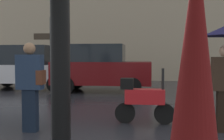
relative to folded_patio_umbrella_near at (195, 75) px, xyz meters
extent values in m
cylinder|color=black|center=(-0.71, -0.35, -0.13)|extent=(0.10, 0.10, 2.55)
cone|color=maroon|center=(0.00, 0.00, 0.19)|extent=(0.28, 0.28, 1.22)
cube|color=black|center=(1.26, 3.85, -0.99)|extent=(0.27, 0.17, 0.82)
cube|color=black|center=(-2.55, 3.42, -0.98)|extent=(0.28, 0.18, 0.85)
cube|color=#1E2D47|center=(-2.55, 3.42, -0.21)|extent=(0.51, 0.23, 0.69)
sphere|color=#936B4C|center=(-2.55, 3.42, 0.25)|extent=(0.23, 0.23, 0.23)
cube|color=#512819|center=(-2.32, 3.42, -0.31)|extent=(0.12, 0.24, 0.28)
cylinder|color=black|center=(0.14, 4.32, -1.17)|extent=(0.46, 0.09, 0.46)
cylinder|color=black|center=(-0.73, 4.32, -1.17)|extent=(0.46, 0.09, 0.46)
cube|color=red|center=(-0.29, 4.32, -0.79)|extent=(0.87, 0.32, 0.32)
cube|color=black|center=(-0.69, 4.32, -0.51)|extent=(0.28, 0.28, 0.24)
cylinder|color=black|center=(0.10, 4.32, -0.44)|extent=(0.06, 0.06, 0.55)
cube|color=#590C0F|center=(-2.06, 9.40, -0.61)|extent=(4.03, 1.70, 0.92)
cube|color=black|center=(-2.26, 9.40, 0.21)|extent=(2.22, 1.56, 0.71)
cylinder|color=black|center=(-0.75, 10.25, -1.07)|extent=(0.67, 0.18, 0.67)
cylinder|color=black|center=(-0.75, 8.55, -1.07)|extent=(0.67, 0.18, 0.67)
cylinder|color=black|center=(-3.37, 10.25, -1.07)|extent=(0.67, 0.18, 0.67)
cylinder|color=black|center=(-3.37, 8.55, -1.07)|extent=(0.67, 0.18, 0.67)
cube|color=silver|center=(-5.45, 9.80, -0.68)|extent=(4.56, 1.68, 0.78)
cube|color=black|center=(-5.67, 9.80, 0.13)|extent=(2.51, 1.54, 0.84)
cylinder|color=black|center=(-3.96, 10.64, -1.07)|extent=(0.66, 0.18, 0.66)
cylinder|color=black|center=(-3.96, 8.96, -1.07)|extent=(0.66, 0.18, 0.66)
cylinder|color=black|center=(-6.93, 10.64, -1.07)|extent=(0.66, 0.18, 0.66)
cylinder|color=black|center=(-3.00, 5.91, -0.09)|extent=(0.08, 0.08, 2.62)
cube|color=#33281E|center=(-2.72, 5.91, 0.96)|extent=(0.56, 0.04, 0.18)
cube|color=#33281E|center=(-3.26, 5.91, 0.66)|extent=(0.52, 0.04, 0.18)
camera|label=1|loc=(-0.29, -1.63, 0.12)|focal=43.11mm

